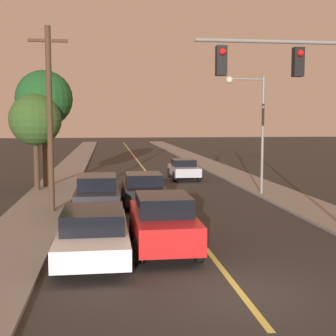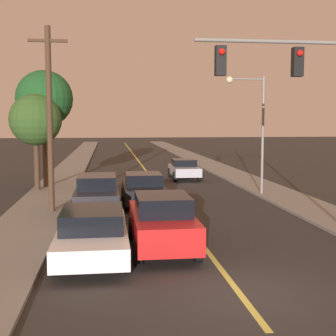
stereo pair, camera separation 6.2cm
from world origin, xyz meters
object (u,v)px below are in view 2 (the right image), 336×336
at_px(car_far_oncoming, 184,169).
at_px(car_outer_lane_front, 93,232).
at_px(car_outer_lane_second, 97,194).
at_px(car_near_lane_second, 143,189).
at_px(streetlamp_right, 253,117).
at_px(tree_left_near, 36,120).
at_px(tree_left_far, 44,99).
at_px(utility_pole_left, 50,116).
at_px(traffic_signal_mast, 310,93).
at_px(car_near_lane_front, 162,221).

bearing_deg(car_far_oncoming, car_outer_lane_front, 72.40).
xyz_separation_m(car_outer_lane_front, car_outer_lane_second, (0.00, 6.21, 0.13)).
bearing_deg(car_near_lane_second, streetlamp_right, 18.90).
xyz_separation_m(tree_left_near, tree_left_far, (0.33, 1.31, 1.18)).
relative_size(utility_pole_left, tree_left_far, 1.15).
distance_m(car_outer_lane_second, tree_left_near, 8.20).
height_order(car_far_oncoming, tree_left_near, tree_left_near).
bearing_deg(car_far_oncoming, tree_left_near, 26.53).
bearing_deg(car_outer_lane_front, tree_left_near, 104.88).
height_order(traffic_signal_mast, streetlamp_right, traffic_signal_mast).
bearing_deg(car_outer_lane_front, streetlamp_right, 51.97).
height_order(car_outer_lane_front, streetlamp_right, streetlamp_right).
bearing_deg(tree_left_far, utility_pole_left, -81.19).
relative_size(car_outer_lane_front, streetlamp_right, 0.85).
distance_m(car_far_oncoming, tree_left_far, 10.23).
relative_size(car_outer_lane_front, car_outer_lane_second, 1.05).
height_order(car_outer_lane_front, utility_pole_left, utility_pole_left).
height_order(car_outer_lane_second, tree_left_far, tree_left_far).
bearing_deg(car_far_oncoming, car_near_lane_second, 69.63).
bearing_deg(tree_left_far, tree_left_near, -104.07).
relative_size(car_far_oncoming, tree_left_near, 0.73).
xyz_separation_m(traffic_signal_mast, utility_pole_left, (-8.71, 5.86, -0.67)).
xyz_separation_m(utility_pole_left, tree_left_near, (-1.52, 6.38, -0.15)).
bearing_deg(streetlamp_right, tree_left_near, 166.15).
xyz_separation_m(car_outer_lane_front, traffic_signal_mast, (6.79, 0.73, 4.05)).
bearing_deg(car_near_lane_second, utility_pole_left, -158.68).
height_order(traffic_signal_mast, tree_left_far, tree_left_far).
relative_size(car_outer_lane_second, tree_left_far, 0.74).
height_order(car_near_lane_second, traffic_signal_mast, traffic_signal_mast).
bearing_deg(car_outer_lane_front, traffic_signal_mast, 6.10).
distance_m(car_outer_lane_front, tree_left_far, 15.27).
bearing_deg(car_near_lane_front, car_far_oncoming, 78.50).
xyz_separation_m(car_far_oncoming, tree_left_near, (-8.98, -4.48, 3.26)).
bearing_deg(traffic_signal_mast, car_near_lane_second, 122.34).
distance_m(car_outer_lane_front, traffic_signal_mast, 7.93).
distance_m(car_near_lane_front, tree_left_far, 15.36).
bearing_deg(streetlamp_right, traffic_signal_mast, -97.02).
bearing_deg(car_far_oncoming, car_outer_lane_second, 63.78).
distance_m(car_near_lane_front, tree_left_near, 14.01).
height_order(car_near_lane_front, car_outer_lane_second, car_near_lane_front).
height_order(car_outer_lane_front, tree_left_near, tree_left_near).
height_order(streetlamp_right, tree_left_far, tree_left_far).
bearing_deg(car_far_oncoming, streetlamp_right, 108.28).
height_order(streetlamp_right, tree_left_near, streetlamp_right).
relative_size(car_near_lane_front, tree_left_far, 0.68).
bearing_deg(tree_left_near, car_outer_lane_second, -62.98).
bearing_deg(car_outer_lane_second, car_outer_lane_front, -90.00).
height_order(car_near_lane_front, utility_pole_left, utility_pole_left).
xyz_separation_m(car_near_lane_second, car_outer_lane_front, (-2.08, -8.15, -0.03)).
bearing_deg(traffic_signal_mast, car_outer_lane_front, -173.90).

